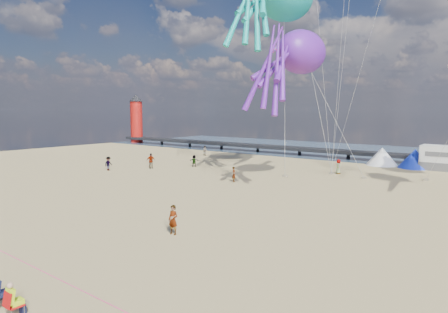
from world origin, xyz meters
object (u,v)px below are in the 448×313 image
standing_person (173,220)px  beachgoer_3 (151,161)px  beachgoer_0 (338,167)px  tent_white (382,156)px  lighthouse (136,122)px  sandbag_d (426,180)px  windsock_right (309,60)px  windsock_left (285,43)px  beachgoer_4 (194,161)px  sandbag_a (285,176)px  sandbag_b (364,178)px  sandbag_e (331,173)px  tent_blue (415,159)px  beachgoer_2 (108,164)px  beachgoer_1 (205,151)px  beachgoer_5 (234,174)px  kite_octopus_purple (301,52)px

standing_person → beachgoer_3: size_ratio=0.93×
beachgoer_0 → beachgoer_3: 22.54m
tent_white → lighthouse: bearing=175.8°
standing_person → sandbag_d: standing_person is taller
windsock_right → windsock_left: bearing=-176.7°
beachgoer_4 → sandbag_a: bearing=159.5°
beachgoer_3 → sandbag_b: 25.08m
beachgoer_4 → sandbag_e: size_ratio=3.01×
tent_blue → sandbag_e: size_ratio=8.00×
beachgoer_4 → windsock_left: size_ratio=0.19×
beachgoer_2 → sandbag_e: bearing=-68.4°
beachgoer_4 → windsock_right: bearing=164.7°
beachgoer_3 → standing_person: bearing=-98.5°
tent_white → sandbag_b: 11.83m
tent_blue → beachgoer_2: bearing=-139.0°
tent_white → beachgoer_0: (-1.80, -10.10, -0.38)m
beachgoer_1 → sandbag_b: size_ratio=3.10×
beachgoer_1 → windsock_right: 26.44m
beachgoer_5 → windsock_right: (4.43, 7.13, 11.65)m
beachgoer_3 → sandbag_a: beachgoer_3 is taller
sandbag_b → sandbag_d: (5.44, 2.73, 0.00)m
beachgoer_2 → beachgoer_4: beachgoer_2 is taller
tent_blue → sandbag_e: bearing=-119.2°
beachgoer_1 → windsock_right: (22.05, -8.78, 11.66)m
sandbag_a → beachgoer_0: bearing=58.0°
kite_octopus_purple → windsock_right: bearing=110.1°
tent_white → sandbag_a: bearing=-108.8°
lighthouse → sandbag_b: size_ratio=18.00×
beachgoer_0 → kite_octopus_purple: (-0.66, -8.35, 11.88)m
beachgoer_3 → lighthouse: bearing=83.1°
sandbag_b → windsock_left: 16.74m
tent_white → beachgoer_4: size_ratio=2.66×
lighthouse → beachgoer_2: lighthouse is taller
sandbag_a → windsock_right: 12.53m
beachgoer_2 → kite_octopus_purple: (22.02, 6.35, 11.87)m
windsock_right → beachgoer_3: bearing=-161.3°
sandbag_a → windsock_right: (1.83, 1.39, 12.32)m
windsock_right → beachgoer_0: bearing=68.4°
beachgoer_4 → sandbag_b: beachgoer_4 is taller
tent_blue → sandbag_b: size_ratio=8.00×
lighthouse → sandbag_d: (61.10, -12.93, -4.39)m
beachgoer_3 → beachgoer_5: beachgoer_3 is taller
beachgoer_2 → tent_white: bearing=-54.7°
beachgoer_4 → sandbag_e: bearing=175.8°
standing_person → beachgoer_0: 27.43m
standing_person → beachgoer_2: bearing=146.7°
tent_blue → beachgoer_1: 30.20m
standing_person → beachgoer_5: bearing=109.7°
kite_octopus_purple → beachgoer_1: bearing=155.1°
windsock_left → sandbag_e: bearing=29.9°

